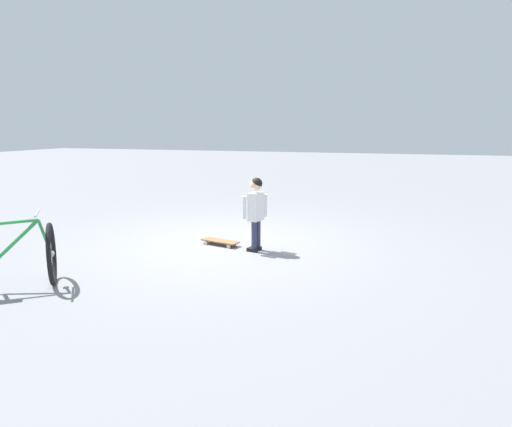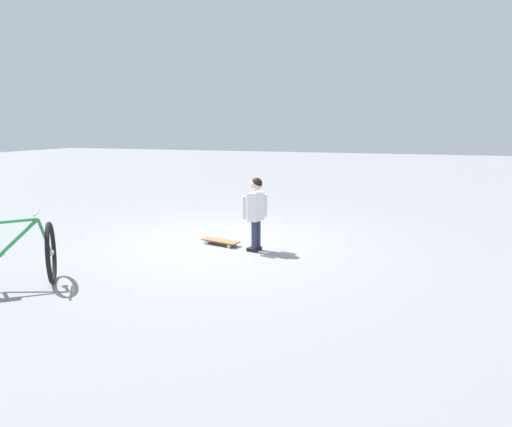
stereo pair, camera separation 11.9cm
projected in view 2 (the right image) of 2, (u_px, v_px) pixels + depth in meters
ground_plane at (224, 243)px, 6.73m from camera, size 50.00×50.00×0.00m
child_person at (256, 206)px, 6.19m from camera, size 0.33×0.28×1.06m
skateboard at (221, 241)px, 6.62m from camera, size 0.32×0.62×0.07m
bicycle_mid at (0, 255)px, 4.78m from camera, size 1.22×1.28×0.85m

